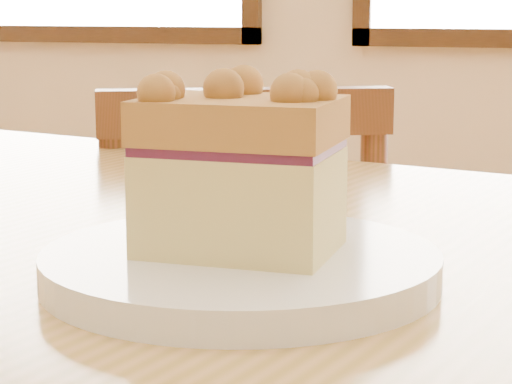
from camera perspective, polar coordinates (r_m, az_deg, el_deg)
cafe_table_main at (r=0.70m, az=-11.95°, el=-10.13°), size 1.49×1.17×0.75m
cafe_chair_main at (r=1.35m, az=-1.25°, el=-10.66°), size 0.49×0.49×0.82m
plate at (r=0.58m, az=-0.89°, el=-4.35°), size 0.23×0.23×0.02m
cake_slice at (r=0.56m, az=-0.97°, el=1.71°), size 0.12×0.09×0.11m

